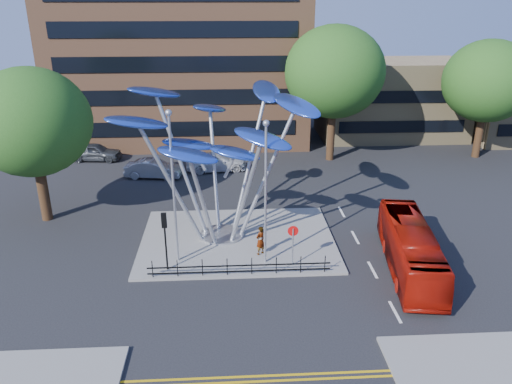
{
  "coord_description": "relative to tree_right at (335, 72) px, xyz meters",
  "views": [
    {
      "loc": [
        -1.49,
        -22.0,
        14.49
      ],
      "look_at": [
        0.04,
        4.0,
        4.07
      ],
      "focal_mm": 35.0,
      "sensor_mm": 36.0,
      "label": 1
    }
  ],
  "objects": [
    {
      "name": "street_lamp_left",
      "position": [
        -12.5,
        -18.5,
        -2.68
      ],
      "size": [
        0.36,
        0.36,
        8.8
      ],
      "color": "#9EA0A5",
      "rests_on": "traffic_island"
    },
    {
      "name": "pedestrian",
      "position": [
        -7.71,
        -18.06,
        -7.0
      ],
      "size": [
        0.77,
        0.74,
        1.77
      ],
      "primitive_type": "imported",
      "rotation": [
        0.0,
        0.0,
        3.84
      ],
      "color": "gray",
      "rests_on": "traffic_island"
    },
    {
      "name": "street_lamp_right",
      "position": [
        -7.5,
        -19.0,
        -2.94
      ],
      "size": [
        0.36,
        0.36,
        8.3
      ],
      "color": "#9EA0A5",
      "rests_on": "traffic_island"
    },
    {
      "name": "tree_left",
      "position": [
        -22.0,
        -12.0,
        -1.24
      ],
      "size": [
        7.6,
        7.6,
        10.32
      ],
      "color": "black",
      "rests_on": "ground"
    },
    {
      "name": "leaf_sculpture",
      "position": [
        -10.07,
        -15.32,
        -1.16
      ],
      "size": [
        12.72,
        9.54,
        9.51
      ],
      "color": "#9EA0A5",
      "rests_on": "traffic_island"
    },
    {
      "name": "no_entry_sign_island",
      "position": [
        -6.0,
        -19.48,
        -6.22
      ],
      "size": [
        0.6,
        0.1,
        2.45
      ],
      "color": "#9EA0A5",
      "rests_on": "traffic_island"
    },
    {
      "name": "pedestrian_railing_front",
      "position": [
        -9.0,
        -20.3,
        -7.48
      ],
      "size": [
        10.0,
        0.06,
        1.0
      ],
      "color": "black",
      "rests_on": "traffic_island"
    },
    {
      "name": "parked_car_right",
      "position": [
        -10.55,
        -2.48,
        -7.27
      ],
      "size": [
        5.48,
        2.77,
        1.53
      ],
      "primitive_type": "imported",
      "rotation": [
        0.0,
        0.0,
        1.7
      ],
      "color": "silver",
      "rests_on": "ground"
    },
    {
      "name": "parked_car_mid",
      "position": [
        -15.78,
        -4.0,
        -7.26
      ],
      "size": [
        4.86,
        2.23,
        1.54
      ],
      "primitive_type": "imported",
      "rotation": [
        0.0,
        0.0,
        1.44
      ],
      "color": "#97989E",
      "rests_on": "ground"
    },
    {
      "name": "double_yellow_far",
      "position": [
        -8.0,
        -28.3,
        -8.03
      ],
      "size": [
        40.0,
        0.12,
        0.01
      ],
      "primitive_type": "cube",
      "color": "gold",
      "rests_on": "ground"
    },
    {
      "name": "tree_right",
      "position": [
        0.0,
        0.0,
        0.0
      ],
      "size": [
        8.8,
        8.8,
        12.11
      ],
      "color": "black",
      "rests_on": "ground"
    },
    {
      "name": "low_building_near",
      "position": [
        8.0,
        8.0,
        -4.04
      ],
      "size": [
        15.0,
        8.0,
        8.0
      ],
      "primitive_type": "cube",
      "color": "tan",
      "rests_on": "ground"
    },
    {
      "name": "parked_car_left",
      "position": [
        -21.81,
        1.0,
        -7.22
      ],
      "size": [
        4.94,
        2.36,
        1.63
      ],
      "primitive_type": "imported",
      "rotation": [
        0.0,
        0.0,
        1.48
      ],
      "color": "#3F4347",
      "rests_on": "ground"
    },
    {
      "name": "traffic_island",
      "position": [
        -9.0,
        -16.0,
        -7.96
      ],
      "size": [
        12.0,
        9.0,
        0.15
      ],
      "primitive_type": "cube",
      "color": "slate",
      "rests_on": "ground"
    },
    {
      "name": "traffic_light_island",
      "position": [
        -13.0,
        -19.5,
        -5.42
      ],
      "size": [
        0.28,
        0.18,
        3.42
      ],
      "color": "black",
      "rests_on": "traffic_island"
    },
    {
      "name": "double_yellow_near",
      "position": [
        -8.0,
        -28.0,
        -8.03
      ],
      "size": [
        40.0,
        0.12,
        0.01
      ],
      "primitive_type": "cube",
      "color": "gold",
      "rests_on": "ground"
    },
    {
      "name": "ground",
      "position": [
        -8.0,
        -22.0,
        -8.04
      ],
      "size": [
        120.0,
        120.0,
        0.0
      ],
      "primitive_type": "plane",
      "color": "black",
      "rests_on": "ground"
    },
    {
      "name": "red_bus",
      "position": [
        0.5,
        -20.01,
        -6.73
      ],
      "size": [
        3.55,
        9.62,
        2.62
      ],
      "primitive_type": "imported",
      "rotation": [
        0.0,
        0.0,
        -0.15
      ],
      "color": "#961006",
      "rests_on": "ground"
    },
    {
      "name": "tree_far",
      "position": [
        14.0,
        0.0,
        -0.93
      ],
      "size": [
        8.0,
        8.0,
        10.81
      ],
      "color": "black",
      "rests_on": "ground"
    }
  ]
}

